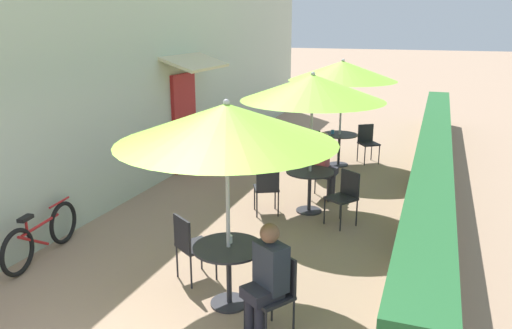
{
  "coord_description": "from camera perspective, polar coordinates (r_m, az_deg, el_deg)",
  "views": [
    {
      "loc": [
        2.72,
        -2.62,
        3.14
      ],
      "look_at": [
        0.15,
        4.41,
        1.0
      ],
      "focal_mm": 35.0,
      "sensor_mm": 36.0,
      "label": 1
    }
  ],
  "objects": [
    {
      "name": "patio_umbrella_far",
      "position": [
        11.16,
        9.87,
        10.5
      ],
      "size": [
        2.36,
        2.36,
        2.38
      ],
      "color": "#B7B7BC",
      "rests_on": "ground_plane"
    },
    {
      "name": "patio_table_far",
      "position": [
        11.41,
        9.49,
        2.53
      ],
      "size": [
        0.81,
        0.81,
        0.72
      ],
      "color": "#28282D",
      "rests_on": "ground_plane"
    },
    {
      "name": "cafe_facade_wall",
      "position": [
        11.43,
        -7.58,
        10.54
      ],
      "size": [
        0.98,
        15.2,
        4.2
      ],
      "color": "#B2C1AD",
      "rests_on": "ground_plane"
    },
    {
      "name": "patio_table_mid",
      "position": [
        8.52,
        6.16,
        -1.97
      ],
      "size": [
        0.81,
        0.81,
        0.72
      ],
      "color": "#28282D",
      "rests_on": "ground_plane"
    },
    {
      "name": "cafe_chair_far_right",
      "position": [
        11.06,
        6.15,
        2.13
      ],
      "size": [
        0.56,
        0.56,
        0.87
      ],
      "rotation": [
        0.0,
        0.0,
        6.9
      ],
      "color": "#232328",
      "rests_on": "ground_plane"
    },
    {
      "name": "cafe_chair_mid_right",
      "position": [
        9.22,
        7.11,
        -0.71
      ],
      "size": [
        0.42,
        0.42,
        0.87
      ],
      "rotation": [
        0.0,
        0.0,
        10.93
      ],
      "color": "#232328",
      "rests_on": "ground_plane"
    },
    {
      "name": "patio_umbrella_near",
      "position": [
        5.22,
        -3.39,
        4.71
      ],
      "size": [
        2.36,
        2.36,
        2.38
      ],
      "color": "#B7B7BC",
      "rests_on": "ground_plane"
    },
    {
      "name": "coffee_cup_far",
      "position": [
        11.37,
        8.75,
        3.71
      ],
      "size": [
        0.07,
        0.07,
        0.09
      ],
      "color": "teal",
      "rests_on": "patio_table_far"
    },
    {
      "name": "planter_hedge",
      "position": [
        10.45,
        19.57,
        0.59
      ],
      "size": [
        0.6,
        14.2,
        1.01
      ],
      "color": "tan",
      "rests_on": "ground_plane"
    },
    {
      "name": "seated_patron_near_left",
      "position": [
        5.12,
        1.22,
        -12.68
      ],
      "size": [
        0.49,
        0.51,
        1.25
      ],
      "rotation": [
        0.0,
        0.0,
        8.84
      ],
      "color": "#23232D",
      "rests_on": "ground_plane"
    },
    {
      "name": "bicycle_leaning",
      "position": [
        7.49,
        -23.31,
        -7.47
      ],
      "size": [
        0.27,
        1.63,
        0.72
      ],
      "rotation": [
        0.0,
        0.0,
        0.13
      ],
      "color": "black",
      "rests_on": "ground_plane"
    },
    {
      "name": "cafe_chair_near_right",
      "position": [
        6.3,
        -7.51,
        -8.83
      ],
      "size": [
        0.55,
        0.55,
        0.87
      ],
      "rotation": [
        0.0,
        0.0,
        11.98
      ],
      "color": "#232328",
      "rests_on": "ground_plane"
    },
    {
      "name": "coffee_cup_near",
      "position": [
        5.74,
        -3.06,
        -8.51
      ],
      "size": [
        0.07,
        0.07,
        0.09
      ],
      "color": "white",
      "rests_on": "patio_table_near"
    },
    {
      "name": "cafe_chair_near_left",
      "position": [
        5.27,
        2.2,
        -13.95
      ],
      "size": [
        0.55,
        0.55,
        0.87
      ],
      "rotation": [
        0.0,
        0.0,
        8.84
      ],
      "color": "#232328",
      "rests_on": "ground_plane"
    },
    {
      "name": "seated_patron_mid_right",
      "position": [
        9.15,
        7.82,
        0.23
      ],
      "size": [
        0.42,
        0.35,
        1.25
      ],
      "rotation": [
        0.0,
        0.0,
        10.93
      ],
      "color": "#23232D",
      "rests_on": "ground_plane"
    },
    {
      "name": "patio_umbrella_mid",
      "position": [
        8.17,
        6.49,
        8.71
      ],
      "size": [
        2.36,
        2.36,
        2.38
      ],
      "color": "#B7B7BC",
      "rests_on": "ground_plane"
    },
    {
      "name": "patio_table_near",
      "position": [
        5.75,
        -3.13,
        -11.05
      ],
      "size": [
        0.81,
        0.81,
        0.72
      ],
      "color": "#28282D",
      "rests_on": "ground_plane"
    },
    {
      "name": "cafe_chair_mid_left",
      "position": [
        8.07,
        10.11,
        -3.28
      ],
      "size": [
        0.55,
        0.55,
        0.87
      ],
      "rotation": [
        0.0,
        0.0,
        8.84
      ],
      "color": "#232328",
      "rests_on": "ground_plane"
    },
    {
      "name": "cafe_chair_mid_back",
      "position": [
        8.32,
        1.25,
        -2.43
      ],
      "size": [
        0.54,
        0.54,
        0.87
      ],
      "rotation": [
        0.0,
        0.0,
        13.03
      ],
      "color": "#232328",
      "rests_on": "ground_plane"
    },
    {
      "name": "cafe_chair_far_left",
      "position": [
        11.81,
        12.62,
        2.73
      ],
      "size": [
        0.56,
        0.56,
        0.87
      ],
      "rotation": [
        0.0,
        0.0,
        3.76
      ],
      "color": "#232328",
      "rests_on": "ground_plane"
    }
  ]
}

